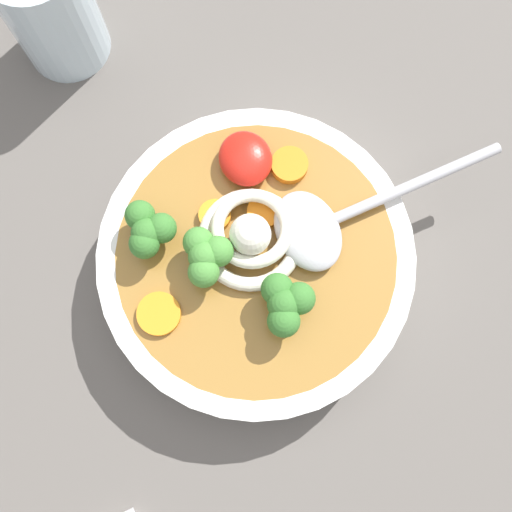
{
  "coord_description": "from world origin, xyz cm",
  "views": [
    {
      "loc": [
        -12.65,
        1.16,
        50.27
      ],
      "look_at": [
        -3.7,
        -2.41,
        8.05
      ],
      "focal_mm": 43.66,
      "sensor_mm": 36.0,
      "label": 1
    }
  ],
  "objects_px": {
    "soup_bowl": "(256,263)",
    "drinking_glass": "(50,8)",
    "noodle_pile": "(251,235)",
    "soup_spoon": "(326,223)"
  },
  "relations": [
    {
      "from": "soup_bowl",
      "to": "soup_spoon",
      "type": "xyz_separation_m",
      "value": [
        0.0,
        -0.05,
        0.03
      ]
    },
    {
      "from": "soup_bowl",
      "to": "drinking_glass",
      "type": "height_order",
      "value": "drinking_glass"
    },
    {
      "from": "soup_bowl",
      "to": "noodle_pile",
      "type": "height_order",
      "value": "noodle_pile"
    },
    {
      "from": "soup_spoon",
      "to": "soup_bowl",
      "type": "bearing_deg",
      "value": 180.0
    },
    {
      "from": "soup_spoon",
      "to": "drinking_glass",
      "type": "relative_size",
      "value": 1.67
    },
    {
      "from": "soup_bowl",
      "to": "drinking_glass",
      "type": "bearing_deg",
      "value": 17.29
    },
    {
      "from": "soup_bowl",
      "to": "noodle_pile",
      "type": "xyz_separation_m",
      "value": [
        0.01,
        -0.0,
        0.03
      ]
    },
    {
      "from": "soup_spoon",
      "to": "drinking_glass",
      "type": "xyz_separation_m",
      "value": [
        0.24,
        0.13,
        -0.01
      ]
    },
    {
      "from": "soup_spoon",
      "to": "drinking_glass",
      "type": "bearing_deg",
      "value": 115.92
    },
    {
      "from": "soup_bowl",
      "to": "noodle_pile",
      "type": "relative_size",
      "value": 2.76
    }
  ]
}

